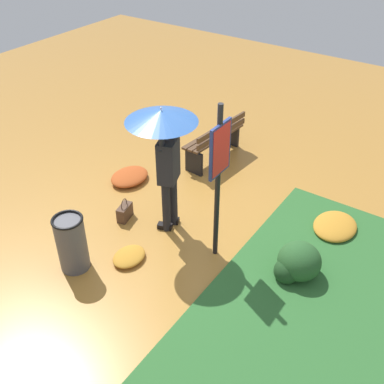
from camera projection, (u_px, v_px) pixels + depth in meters
ground_plane at (169, 233)px, 6.96m from camera, size 18.00×18.00×0.00m
grass_verge at (369, 342)px, 5.34m from camera, size 4.80×4.00×0.05m
person_with_umbrella at (165, 139)px, 6.15m from camera, size 0.96×0.96×2.04m
info_sign_post at (219, 167)px, 5.78m from camera, size 0.44×0.07×2.30m
handbag at (125, 212)px, 7.18m from camera, size 0.33×0.21×0.37m
park_bench at (215, 139)px, 8.51m from camera, size 1.40×0.49×0.75m
trash_bin at (72, 243)px, 6.15m from camera, size 0.42×0.42×0.83m
shrub_cluster at (297, 263)px, 6.09m from camera, size 0.64×0.58×0.52m
leaf_pile_near_person at (129, 256)px, 6.47m from camera, size 0.51×0.41×0.11m
leaf_pile_by_bench at (130, 177)px, 8.09m from camera, size 0.72×0.57×0.16m
leaf_pile_far_path at (335, 226)px, 6.96m from camera, size 0.78×0.62×0.17m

